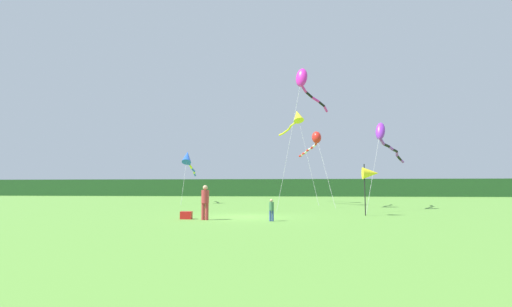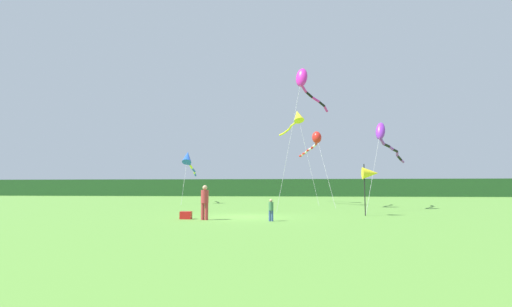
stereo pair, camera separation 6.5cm
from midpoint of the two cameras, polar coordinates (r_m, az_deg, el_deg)
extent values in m
plane|color=#5B9338|center=(19.77, -1.87, -10.22)|extent=(120.00, 120.00, 0.00)
cube|color=#234C23|center=(64.58, 3.45, -5.55)|extent=(108.00, 3.49, 3.08)
cylinder|color=#B23338|center=(18.07, -8.67, -9.29)|extent=(0.17, 0.17, 0.83)
cylinder|color=#B23338|center=(18.03, -8.08, -9.31)|extent=(0.17, 0.17, 0.83)
cylinder|color=#B23338|center=(18.02, -8.34, -6.93)|extent=(0.38, 0.38, 0.66)
sphere|color=tan|center=(18.01, -8.32, -5.49)|extent=(0.24, 0.24, 0.24)
cylinder|color=#334C8C|center=(17.26, 2.22, -10.06)|extent=(0.11, 0.11, 0.51)
cylinder|color=#334C8C|center=(17.25, 2.61, -10.06)|extent=(0.11, 0.11, 0.51)
cylinder|color=#3F724C|center=(17.23, 2.41, -8.54)|extent=(0.23, 0.23, 0.41)
sphere|color=tan|center=(17.21, 2.41, -7.62)|extent=(0.15, 0.15, 0.15)
cube|color=red|center=(18.70, -11.34, -9.79)|extent=(0.58, 0.34, 0.39)
cylinder|color=black|center=(21.39, 17.13, -5.63)|extent=(0.06, 0.06, 2.98)
cone|color=yellow|center=(21.48, 17.98, -3.06)|extent=(0.90, 0.70, 0.70)
cylinder|color=#B2B2B2|center=(25.74, 5.47, 2.29)|extent=(1.90, 3.27, 10.22)
ellipsoid|color=#E026B2|center=(28.46, 7.33, 12.10)|extent=(1.30, 1.31, 1.66)
cylinder|color=#E026B2|center=(28.74, 7.68, 10.38)|extent=(0.56, 1.14, 0.44)
cylinder|color=black|center=(29.66, 8.49, 9.44)|extent=(0.73, 1.08, 0.40)
cylinder|color=#E026B2|center=(30.53, 9.52, 8.65)|extent=(0.81, 1.03, 0.37)
cylinder|color=black|center=(31.42, 10.48, 7.93)|extent=(0.72, 1.08, 0.37)
cylinder|color=#E026B2|center=(32.38, 11.12, 7.14)|extent=(0.55, 1.14, 0.46)
cylinder|color=#B2B2B2|center=(34.65, -11.64, -4.20)|extent=(0.42, 2.98, 4.70)
cone|color=blue|center=(36.25, -11.17, -0.54)|extent=(1.12, 1.60, 1.60)
cylinder|color=blue|center=(36.67, -10.97, -1.57)|extent=(0.21, 1.02, 0.39)
cylinder|color=yellow|center=(37.60, -10.61, -2.06)|extent=(0.27, 1.05, 0.51)
cylinder|color=blue|center=(38.53, -10.23, -2.62)|extent=(0.23, 1.05, 0.51)
cylinder|color=yellow|center=(39.48, -10.03, -3.01)|extent=(0.48, 1.02, 0.32)
cylinder|color=blue|center=(40.44, -9.95, -3.34)|extent=(0.34, 1.05, 0.45)
cylinder|color=#B2B2B2|center=(34.27, 8.29, -0.62)|extent=(1.73, 4.01, 9.02)
cone|color=yellow|center=(36.85, 6.73, 6.10)|extent=(1.59, 1.82, 1.60)
cylinder|color=yellow|center=(37.06, 6.46, 5.11)|extent=(0.55, 0.78, 0.37)
cylinder|color=yellow|center=(37.66, 5.91, 4.69)|extent=(0.55, 0.77, 0.33)
cylinder|color=yellow|center=(38.30, 5.51, 4.26)|extent=(0.39, 0.81, 0.40)
cylinder|color=yellow|center=(38.93, 5.10, 3.80)|extent=(0.57, 0.78, 0.38)
cylinder|color=yellow|center=(39.54, 4.60, 3.42)|extent=(0.54, 0.78, 0.33)
cylinder|color=yellow|center=(40.15, 4.07, 3.11)|extent=(0.61, 0.73, 0.29)
cylinder|color=#B2B2B2|center=(25.03, 18.49, -2.33)|extent=(2.11, 4.36, 5.78)
ellipsoid|color=purple|center=(27.66, 19.43, 3.43)|extent=(1.09, 1.32, 1.58)
cylinder|color=purple|center=(28.03, 19.70, 1.83)|extent=(0.64, 0.99, 0.47)
cylinder|color=black|center=(28.90, 20.30, 1.25)|extent=(0.75, 0.90, 0.30)
cylinder|color=purple|center=(29.79, 20.92, 0.86)|extent=(0.67, 0.95, 0.33)
cylinder|color=black|center=(30.68, 21.48, 0.48)|extent=(0.74, 0.91, 0.31)
cylinder|color=purple|center=(31.59, 21.81, 0.00)|extent=(0.48, 1.02, 0.44)
cylinder|color=black|center=(32.50, 22.08, -0.62)|extent=(0.72, 0.96, 0.50)
cylinder|color=purple|center=(33.41, 22.50, -1.11)|extent=(0.64, 0.96, 0.34)
cylinder|color=#B2B2B2|center=(30.12, 11.12, -2.68)|extent=(1.15, 3.62, 6.12)
ellipsoid|color=red|center=(32.15, 9.72, 2.59)|extent=(1.15, 1.43, 1.35)
cylinder|color=red|center=(32.32, 9.65, 1.62)|extent=(0.26, 0.58, 0.35)
cylinder|color=white|center=(32.77, 9.40, 1.28)|extent=(0.38, 0.57, 0.30)
cylinder|color=red|center=(33.21, 9.06, 1.00)|extent=(0.37, 0.58, 0.31)
cylinder|color=white|center=(33.65, 8.72, 0.76)|extent=(0.37, 0.56, 0.26)
cylinder|color=red|center=(34.09, 8.39, 0.55)|extent=(0.38, 0.57, 0.28)
cylinder|color=white|center=(34.54, 8.08, 0.27)|extent=(0.35, 0.59, 0.34)
cylinder|color=red|center=(34.97, 7.74, 0.03)|extent=(0.44, 0.55, 0.25)
cylinder|color=white|center=(35.42, 7.47, -0.16)|extent=(0.25, 0.55, 0.28)
cylinder|color=red|center=(35.87, 7.22, -0.35)|extent=(0.42, 0.55, 0.26)
camera|label=1|loc=(0.03, -90.07, 0.01)|focal=24.68mm
camera|label=2|loc=(0.03, 89.93, -0.01)|focal=24.68mm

